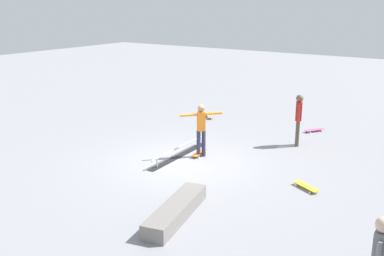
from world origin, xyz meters
TOP-DOWN VIEW (x-y plane):
  - ground_plane at (0.00, 0.00)m, footprint 60.00×60.00m
  - grind_rail at (-0.35, -0.50)m, footprint 3.07×0.40m
  - skate_ledge at (3.09, 1.91)m, footprint 2.54×1.07m
  - skater_main at (-0.73, 0.08)m, footprint 1.07×0.93m
  - skateboard_main at (-0.80, -0.03)m, footprint 0.82×0.35m
  - bystander_red_shirt at (-3.49, 2.13)m, footprint 0.39×0.27m
  - loose_skateboard_pink at (-5.45, 2.05)m, footprint 0.79×0.59m
  - loose_skateboard_natural at (-5.07, -2.33)m, footprint 0.76×0.64m
  - loose_skateboard_yellow at (-0.11, 3.74)m, footprint 0.55×0.80m

SIDE VIEW (x-z plane):
  - ground_plane at x=0.00m, z-range 0.00..0.00m
  - skateboard_main at x=-0.80m, z-range 0.03..0.12m
  - loose_skateboard_pink at x=-5.45m, z-range 0.03..0.12m
  - loose_skateboard_natural at x=-5.07m, z-range 0.03..0.12m
  - loose_skateboard_yellow at x=-0.11m, z-range 0.03..0.12m
  - grind_rail at x=-0.35m, z-range -0.02..0.29m
  - skate_ledge at x=3.09m, z-range 0.00..0.35m
  - skater_main at x=-0.73m, z-range 0.14..1.80m
  - bystander_red_shirt at x=-3.49m, z-range 0.11..1.85m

